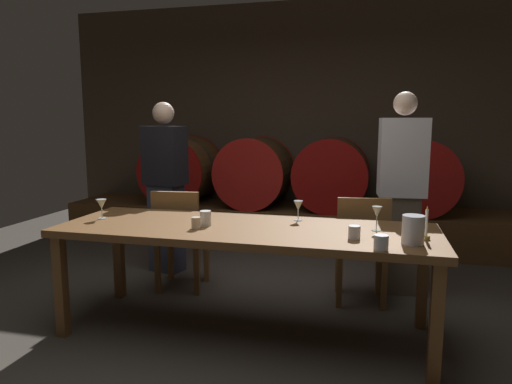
# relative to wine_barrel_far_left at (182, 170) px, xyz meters

# --- Properties ---
(ground_plane) EXTENTS (7.99, 7.99, 0.00)m
(ground_plane) POSITION_rel_wine_barrel_far_left_xyz_m (1.40, -2.62, -0.85)
(ground_plane) COLOR #3F3A33
(back_wall) EXTENTS (6.14, 0.24, 2.91)m
(back_wall) POSITION_rel_wine_barrel_far_left_xyz_m (1.40, 0.55, 0.61)
(back_wall) COLOR #473A2D
(back_wall) RESTS_ON ground
(barrel_shelf) EXTENTS (5.53, 0.90, 0.43)m
(barrel_shelf) POSITION_rel_wine_barrel_far_left_xyz_m (1.40, 0.00, -0.63)
(barrel_shelf) COLOR brown
(barrel_shelf) RESTS_ON ground
(wine_barrel_far_left) EXTENTS (0.84, 0.81, 0.84)m
(wine_barrel_far_left) POSITION_rel_wine_barrel_far_left_xyz_m (0.00, 0.00, 0.00)
(wine_barrel_far_left) COLOR brown
(wine_barrel_far_left) RESTS_ON barrel_shelf
(wine_barrel_center_left) EXTENTS (0.84, 0.81, 0.84)m
(wine_barrel_center_left) POSITION_rel_wine_barrel_far_left_xyz_m (0.96, 0.00, 0.00)
(wine_barrel_center_left) COLOR #513319
(wine_barrel_center_left) RESTS_ON barrel_shelf
(wine_barrel_center_right) EXTENTS (0.84, 0.81, 0.84)m
(wine_barrel_center_right) POSITION_rel_wine_barrel_far_left_xyz_m (1.88, 0.00, 0.00)
(wine_barrel_center_right) COLOR #513319
(wine_barrel_center_right) RESTS_ON barrel_shelf
(wine_barrel_far_right) EXTENTS (0.84, 0.81, 0.84)m
(wine_barrel_far_right) POSITION_rel_wine_barrel_far_left_xyz_m (2.83, 0.00, 0.00)
(wine_barrel_far_right) COLOR brown
(wine_barrel_far_right) RESTS_ON barrel_shelf
(dining_table) EXTENTS (2.54, 0.86, 0.75)m
(dining_table) POSITION_rel_wine_barrel_far_left_xyz_m (1.52, -2.48, -0.16)
(dining_table) COLOR brown
(dining_table) RESTS_ON ground
(chair_left) EXTENTS (0.44, 0.44, 0.88)m
(chair_left) POSITION_rel_wine_barrel_far_left_xyz_m (0.75, -1.84, -0.36)
(chair_left) COLOR brown
(chair_left) RESTS_ON ground
(chair_right) EXTENTS (0.44, 0.44, 0.88)m
(chair_right) POSITION_rel_wine_barrel_far_left_xyz_m (2.27, -1.78, -0.36)
(chair_right) COLOR brown
(chair_right) RESTS_ON ground
(guest_left) EXTENTS (0.42, 0.31, 1.63)m
(guest_left) POSITION_rel_wine_barrel_far_left_xyz_m (0.41, -1.37, -0.01)
(guest_left) COLOR #33384C
(guest_left) RESTS_ON ground
(guest_right) EXTENTS (0.40, 0.28, 1.69)m
(guest_right) POSITION_rel_wine_barrel_far_left_xyz_m (2.57, -1.43, 0.02)
(guest_right) COLOR brown
(guest_right) RESTS_ON ground
(candle_center) EXTENTS (0.05, 0.05, 0.21)m
(candle_center) POSITION_rel_wine_barrel_far_left_xyz_m (2.66, -2.54, -0.04)
(candle_center) COLOR olive
(candle_center) RESTS_ON dining_table
(pitcher) EXTENTS (0.13, 0.13, 0.17)m
(pitcher) POSITION_rel_wine_barrel_far_left_xyz_m (2.57, -2.67, -0.01)
(pitcher) COLOR silver
(pitcher) RESTS_ON dining_table
(wine_glass_left) EXTENTS (0.07, 0.07, 0.14)m
(wine_glass_left) POSITION_rel_wine_barrel_far_left_xyz_m (0.43, -2.48, 0.01)
(wine_glass_left) COLOR silver
(wine_glass_left) RESTS_ON dining_table
(wine_glass_center) EXTENTS (0.07, 0.07, 0.14)m
(wine_glass_center) POSITION_rel_wine_barrel_far_left_xyz_m (1.83, -2.19, 0.01)
(wine_glass_center) COLOR white
(wine_glass_center) RESTS_ON dining_table
(wine_glass_right) EXTENTS (0.06, 0.06, 0.16)m
(wine_glass_right) POSITION_rel_wine_barrel_far_left_xyz_m (2.37, -2.38, 0.02)
(wine_glass_right) COLOR silver
(wine_glass_right) RESTS_ON dining_table
(cup_far_left) EXTENTS (0.06, 0.06, 0.08)m
(cup_far_left) POSITION_rel_wine_barrel_far_left_xyz_m (1.21, -2.61, -0.06)
(cup_far_left) COLOR beige
(cup_far_left) RESTS_ON dining_table
(cup_center_left) EXTENTS (0.08, 0.08, 0.10)m
(cup_center_left) POSITION_rel_wine_barrel_far_left_xyz_m (1.24, -2.51, -0.05)
(cup_center_left) COLOR white
(cup_center_left) RESTS_ON dining_table
(cup_center_right) EXTENTS (0.07, 0.07, 0.08)m
(cup_center_right) POSITION_rel_wine_barrel_far_left_xyz_m (2.24, -2.63, -0.06)
(cup_center_right) COLOR silver
(cup_center_right) RESTS_ON dining_table
(cup_far_right) EXTENTS (0.08, 0.08, 0.09)m
(cup_far_right) POSITION_rel_wine_barrel_far_left_xyz_m (2.40, -2.85, -0.05)
(cup_far_right) COLOR silver
(cup_far_right) RESTS_ON dining_table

